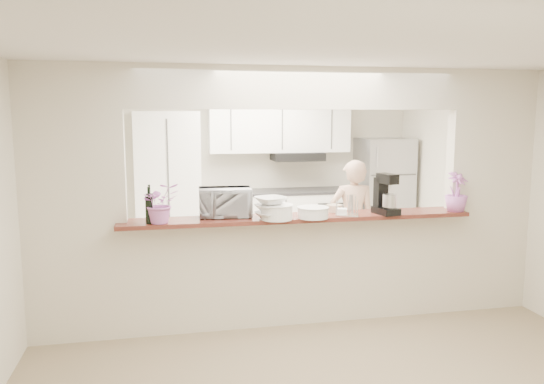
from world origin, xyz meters
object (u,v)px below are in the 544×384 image
object	(u,v)px
refrigerator	(383,194)
stand_mixer	(385,196)
toaster_oven	(225,202)
person	(352,223)

from	to	relation	value
refrigerator	stand_mixer	size ratio (longest dim) A/B	4.28
refrigerator	stand_mixer	xyz separation A→B (m)	(-1.20, -2.79, 0.42)
toaster_oven	person	distance (m)	2.01
toaster_oven	stand_mixer	world-z (taller)	stand_mixer
refrigerator	person	bearing A→B (deg)	-124.47
refrigerator	toaster_oven	world-z (taller)	refrigerator
person	refrigerator	bearing A→B (deg)	-117.44
refrigerator	toaster_oven	size ratio (longest dim) A/B	3.46
stand_mixer	toaster_oven	bearing A→B (deg)	173.12
refrigerator	stand_mixer	bearing A→B (deg)	-113.34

